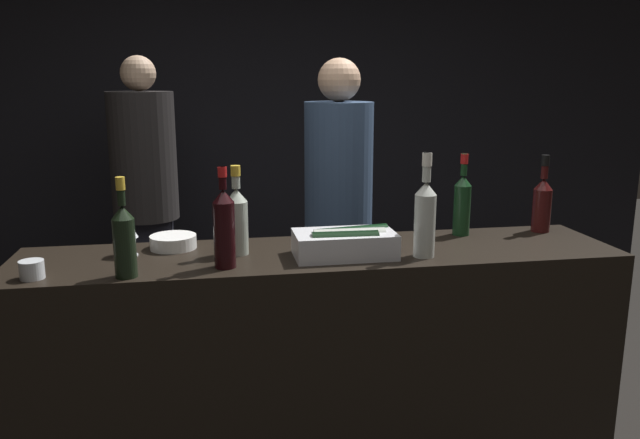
{
  "coord_description": "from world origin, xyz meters",
  "views": [
    {
      "loc": [
        -0.4,
        -2.0,
        1.71
      ],
      "look_at": [
        0.0,
        0.28,
        1.19
      ],
      "focal_mm": 35.0,
      "sensor_mm": 36.0,
      "label": 1
    }
  ],
  "objects_px": {
    "white_wine_bottle": "(425,215)",
    "person_blond_tee": "(338,218)",
    "wine_glass": "(126,229)",
    "red_wine_bottle_black_foil": "(542,202)",
    "candle_votive": "(32,270)",
    "bowl_white": "(173,241)",
    "champagne_bottle": "(124,238)",
    "red_wine_bottle_tall": "(224,226)",
    "person_in_hoodie": "(145,192)",
    "ice_bin_with_bottles": "(346,242)",
    "rose_wine_bottle": "(237,218)",
    "red_wine_bottle_burgundy": "(462,202)"
  },
  "relations": [
    {
      "from": "rose_wine_bottle",
      "to": "white_wine_bottle",
      "type": "xyz_separation_m",
      "value": [
        0.68,
        -0.15,
        0.02
      ]
    },
    {
      "from": "ice_bin_with_bottles",
      "to": "candle_votive",
      "type": "distance_m",
      "value": 1.08
    },
    {
      "from": "red_wine_bottle_tall",
      "to": "person_in_hoodie",
      "type": "relative_size",
      "value": 0.19
    },
    {
      "from": "rose_wine_bottle",
      "to": "champagne_bottle",
      "type": "relative_size",
      "value": 1.0
    },
    {
      "from": "rose_wine_bottle",
      "to": "red_wine_bottle_burgundy",
      "type": "bearing_deg",
      "value": 8.22
    },
    {
      "from": "candle_votive",
      "to": "red_wine_bottle_black_foil",
      "type": "bearing_deg",
      "value": 9.06
    },
    {
      "from": "person_in_hoodie",
      "to": "rose_wine_bottle",
      "type": "bearing_deg",
      "value": -25.47
    },
    {
      "from": "bowl_white",
      "to": "white_wine_bottle",
      "type": "height_order",
      "value": "white_wine_bottle"
    },
    {
      "from": "wine_glass",
      "to": "red_wine_bottle_black_foil",
      "type": "relative_size",
      "value": 0.44
    },
    {
      "from": "red_wine_bottle_burgundy",
      "to": "red_wine_bottle_black_foil",
      "type": "bearing_deg",
      "value": -0.3
    },
    {
      "from": "champagne_bottle",
      "to": "white_wine_bottle",
      "type": "distance_m",
      "value": 1.06
    },
    {
      "from": "wine_glass",
      "to": "person_blond_tee",
      "type": "bearing_deg",
      "value": 36.9
    },
    {
      "from": "bowl_white",
      "to": "red_wine_bottle_black_foil",
      "type": "distance_m",
      "value": 1.55
    },
    {
      "from": "champagne_bottle",
      "to": "wine_glass",
      "type": "bearing_deg",
      "value": 96.45
    },
    {
      "from": "red_wine_bottle_black_foil",
      "to": "candle_votive",
      "type": "bearing_deg",
      "value": -170.94
    },
    {
      "from": "white_wine_bottle",
      "to": "person_blond_tee",
      "type": "relative_size",
      "value": 0.21
    },
    {
      "from": "candle_votive",
      "to": "red_wine_bottle_tall",
      "type": "xyz_separation_m",
      "value": [
        0.63,
        0.02,
        0.12
      ]
    },
    {
      "from": "wine_glass",
      "to": "red_wine_bottle_tall",
      "type": "xyz_separation_m",
      "value": [
        0.36,
        -0.21,
        0.04
      ]
    },
    {
      "from": "red_wine_bottle_tall",
      "to": "wine_glass",
      "type": "bearing_deg",
      "value": 149.62
    },
    {
      "from": "wine_glass",
      "to": "white_wine_bottle",
      "type": "xyz_separation_m",
      "value": [
        1.08,
        -0.2,
        0.05
      ]
    },
    {
      "from": "wine_glass",
      "to": "person_blond_tee",
      "type": "xyz_separation_m",
      "value": [
        0.95,
        0.71,
        -0.15
      ]
    },
    {
      "from": "red_wine_bottle_tall",
      "to": "white_wine_bottle",
      "type": "bearing_deg",
      "value": 0.92
    },
    {
      "from": "wine_glass",
      "to": "red_wine_bottle_burgundy",
      "type": "distance_m",
      "value": 1.35
    },
    {
      "from": "red_wine_bottle_tall",
      "to": "rose_wine_bottle",
      "type": "bearing_deg",
      "value": 72.82
    },
    {
      "from": "candle_votive",
      "to": "red_wine_bottle_burgundy",
      "type": "distance_m",
      "value": 1.66
    },
    {
      "from": "rose_wine_bottle",
      "to": "red_wine_bottle_black_foil",
      "type": "bearing_deg",
      "value": 5.87
    },
    {
      "from": "candle_votive",
      "to": "rose_wine_bottle",
      "type": "height_order",
      "value": "rose_wine_bottle"
    },
    {
      "from": "wine_glass",
      "to": "person_in_hoodie",
      "type": "height_order",
      "value": "person_in_hoodie"
    },
    {
      "from": "wine_glass",
      "to": "red_wine_bottle_tall",
      "type": "relative_size",
      "value": 0.42
    },
    {
      "from": "red_wine_bottle_burgundy",
      "to": "person_blond_tee",
      "type": "bearing_deg",
      "value": 122.83
    },
    {
      "from": "bowl_white",
      "to": "candle_votive",
      "type": "distance_m",
      "value": 0.53
    },
    {
      "from": "rose_wine_bottle",
      "to": "white_wine_bottle",
      "type": "bearing_deg",
      "value": -12.69
    },
    {
      "from": "champagne_bottle",
      "to": "red_wine_bottle_burgundy",
      "type": "bearing_deg",
      "value": 14.98
    },
    {
      "from": "red_wine_bottle_burgundy",
      "to": "person_blond_tee",
      "type": "height_order",
      "value": "person_blond_tee"
    },
    {
      "from": "person_blond_tee",
      "to": "person_in_hoodie",
      "type": "bearing_deg",
      "value": -20.44
    },
    {
      "from": "red_wine_bottle_tall",
      "to": "person_in_hoodie",
      "type": "bearing_deg",
      "value": 103.77
    },
    {
      "from": "white_wine_bottle",
      "to": "person_blond_tee",
      "type": "xyz_separation_m",
      "value": [
        -0.14,
        0.91,
        -0.21
      ]
    },
    {
      "from": "red_wine_bottle_tall",
      "to": "person_in_hoodie",
      "type": "height_order",
      "value": "person_in_hoodie"
    },
    {
      "from": "wine_glass",
      "to": "red_wine_bottle_burgundy",
      "type": "height_order",
      "value": "red_wine_bottle_burgundy"
    },
    {
      "from": "ice_bin_with_bottles",
      "to": "person_blond_tee",
      "type": "height_order",
      "value": "person_blond_tee"
    },
    {
      "from": "ice_bin_with_bottles",
      "to": "white_wine_bottle",
      "type": "xyz_separation_m",
      "value": [
        0.28,
        -0.05,
        0.1
      ]
    },
    {
      "from": "red_wine_bottle_black_foil",
      "to": "person_in_hoodie",
      "type": "height_order",
      "value": "person_in_hoodie"
    },
    {
      "from": "red_wine_bottle_black_foil",
      "to": "red_wine_bottle_burgundy",
      "type": "distance_m",
      "value": 0.36
    },
    {
      "from": "bowl_white",
      "to": "champagne_bottle",
      "type": "height_order",
      "value": "champagne_bottle"
    },
    {
      "from": "champagne_bottle",
      "to": "white_wine_bottle",
      "type": "bearing_deg",
      "value": 3.5
    },
    {
      "from": "ice_bin_with_bottles",
      "to": "person_blond_tee",
      "type": "relative_size",
      "value": 0.21
    },
    {
      "from": "candle_votive",
      "to": "person_in_hoodie",
      "type": "height_order",
      "value": "person_in_hoodie"
    },
    {
      "from": "candle_votive",
      "to": "white_wine_bottle",
      "type": "bearing_deg",
      "value": 1.26
    },
    {
      "from": "ice_bin_with_bottles",
      "to": "wine_glass",
      "type": "xyz_separation_m",
      "value": [
        -0.8,
        0.15,
        0.05
      ]
    },
    {
      "from": "red_wine_bottle_burgundy",
      "to": "champagne_bottle",
      "type": "distance_m",
      "value": 1.37
    }
  ]
}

